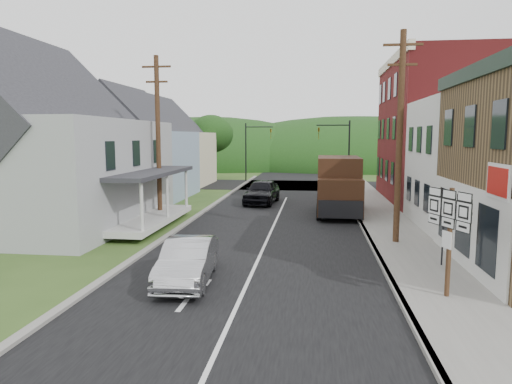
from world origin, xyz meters
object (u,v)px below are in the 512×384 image
(silver_sedan, at_px, (188,261))
(route_sign_cluster, at_px, (449,227))
(dark_sedan, at_px, (262,192))
(warning_sign, at_px, (443,221))
(delivery_van, at_px, (339,186))

(silver_sedan, height_order, route_sign_cluster, route_sign_cluster)
(dark_sedan, distance_m, route_sign_cluster, 19.62)
(silver_sedan, xyz_separation_m, warning_sign, (8.45, 2.57, 1.04))
(silver_sedan, height_order, delivery_van, delivery_van)
(warning_sign, bearing_deg, silver_sedan, 175.61)
(route_sign_cluster, relative_size, warning_sign, 1.25)
(route_sign_cluster, height_order, warning_sign, route_sign_cluster)
(warning_sign, bearing_deg, route_sign_cluster, -123.98)
(warning_sign, bearing_deg, dark_sedan, 97.18)
(silver_sedan, bearing_deg, delivery_van, 63.42)
(dark_sedan, bearing_deg, warning_sign, -56.37)
(route_sign_cluster, bearing_deg, warning_sign, 55.63)
(dark_sedan, relative_size, delivery_van, 0.79)
(dark_sedan, bearing_deg, delivery_van, -32.18)
(silver_sedan, relative_size, warning_sign, 1.69)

